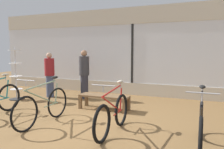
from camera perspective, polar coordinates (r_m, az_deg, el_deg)
ground_plane at (r=5.02m, az=-7.41°, el=-12.73°), size 24.00×24.00×0.00m
shop_back_wall at (r=8.06m, az=5.37°, el=6.23°), size 12.00×0.08×3.20m
bicycle_left at (r=5.14m, az=-17.52°, el=-7.81°), size 0.46×1.79×1.05m
bicycle_right at (r=4.36m, az=0.26°, el=-10.36°), size 0.46×1.68×1.03m
bicycle_far_right at (r=4.02m, az=22.18°, el=-12.30°), size 0.46×1.70×1.02m
accessory_rack at (r=7.96m, az=-23.80°, el=-0.91°), size 0.48×0.48×1.75m
display_bench at (r=6.10m, az=-2.08°, el=-6.04°), size 1.40×0.44×0.40m
customer_near_rack at (r=7.99m, az=-15.98°, el=0.12°), size 0.42×0.42×1.57m
customer_by_window at (r=7.48m, az=-7.26°, el=0.29°), size 0.48×0.48×1.65m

